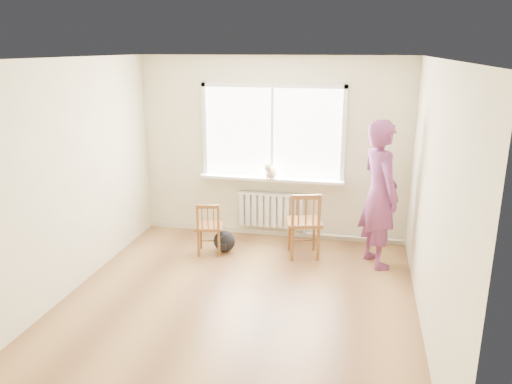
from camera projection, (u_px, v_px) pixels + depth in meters
The scene contains 13 objects.
floor at pixel (236, 305), 5.65m from camera, with size 4.50×4.50×0.00m, color #9D7040.
ceiling at pixel (233, 58), 4.89m from camera, with size 4.50×4.50×0.00m, color white.
back_wall at pixel (273, 149), 7.38m from camera, with size 4.00×0.01×2.70m, color beige.
window at pixel (273, 129), 7.27m from camera, with size 2.12×0.05×1.42m.
windowsill at pixel (271, 178), 7.40m from camera, with size 2.15×0.22×0.04m, color white.
radiator at pixel (271, 209), 7.55m from camera, with size 1.00×0.12×0.55m.
heating_pipe at pixel (354, 237), 7.43m from camera, with size 0.04×0.04×1.40m, color silver.
baseboard at pixel (272, 232), 7.74m from camera, with size 4.00×0.03×0.08m, color beige.
chair_left at pixel (209, 228), 6.93m from camera, with size 0.44×0.42×0.76m.
chair_right at pixel (304, 225), 6.80m from camera, with size 0.56×0.55×0.94m.
person at pixel (379, 194), 6.46m from camera, with size 0.71×0.47×1.94m, color #AF3A4A.
cat at pixel (271, 172), 7.28m from camera, with size 0.23×0.39×0.26m.
backpack at pixel (224, 241), 7.07m from camera, with size 0.31×0.23×0.31m, color black.
Camera 1 is at (1.28, -4.91, 2.81)m, focal length 35.00 mm.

